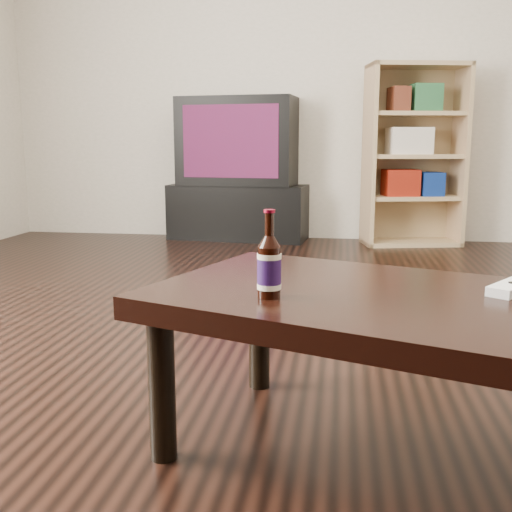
# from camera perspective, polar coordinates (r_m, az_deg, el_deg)

# --- Properties ---
(floor) EXTENTS (5.00, 6.00, 0.01)m
(floor) POSITION_cam_1_polar(r_m,az_deg,el_deg) (2.00, 1.90, -11.81)
(floor) COLOR black
(floor) RESTS_ON ground
(wall_back) EXTENTS (5.00, 0.02, 2.70)m
(wall_back) POSITION_cam_1_polar(r_m,az_deg,el_deg) (4.88, 6.13, 17.58)
(wall_back) COLOR silver
(wall_back) RESTS_ON ground
(tv_stand) EXTENTS (1.14, 0.65, 0.43)m
(tv_stand) POSITION_cam_1_polar(r_m,az_deg,el_deg) (4.87, -1.47, 4.30)
(tv_stand) COLOR black
(tv_stand) RESTS_ON floor
(tv) EXTENTS (0.96, 0.66, 0.68)m
(tv) POSITION_cam_1_polar(r_m,az_deg,el_deg) (4.84, -1.51, 10.85)
(tv) COLOR black
(tv) RESTS_ON tv_stand
(bookshelf) EXTENTS (0.77, 0.47, 1.33)m
(bookshelf) POSITION_cam_1_polar(r_m,az_deg,el_deg) (4.68, 14.64, 9.52)
(bookshelf) COLOR tan
(bookshelf) RESTS_ON floor
(coffee_table) EXTENTS (1.26, 0.99, 0.42)m
(coffee_table) POSITION_cam_1_polar(r_m,az_deg,el_deg) (1.44, 12.73, -5.70)
(coffee_table) COLOR black
(coffee_table) RESTS_ON floor
(beer_bottle) EXTENTS (0.07, 0.07, 0.20)m
(beer_bottle) POSITION_cam_1_polar(r_m,az_deg,el_deg) (1.35, 1.26, -1.04)
(beer_bottle) COLOR black
(beer_bottle) RESTS_ON coffee_table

